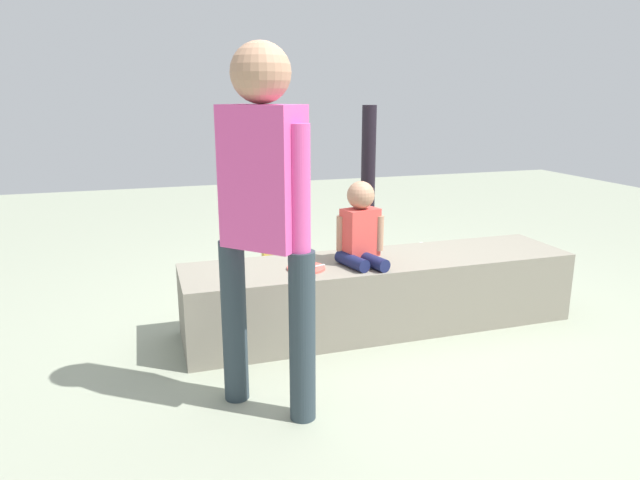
{
  "coord_description": "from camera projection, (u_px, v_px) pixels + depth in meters",
  "views": [
    {
      "loc": [
        -1.35,
        -3.01,
        1.4
      ],
      "look_at": [
        -0.51,
        -0.37,
        0.68
      ],
      "focal_mm": 31.57,
      "sensor_mm": 36.0,
      "label": 1
    }
  ],
  "objects": [
    {
      "name": "party_cup_red",
      "position": [
        259.0,
        278.0,
        4.26
      ],
      "size": [
        0.08,
        0.08,
        0.1
      ],
      "primitive_type": "cylinder",
      "color": "red",
      "rests_on": "ground_plane"
    },
    {
      "name": "child_seated",
      "position": [
        361.0,
        228.0,
        3.28
      ],
      "size": [
        0.29,
        0.34,
        0.48
      ],
      "color": "#171E49",
      "rests_on": "concrete_ledge"
    },
    {
      "name": "water_bottle_near_gift",
      "position": [
        421.0,
        256.0,
        4.67
      ],
      "size": [
        0.06,
        0.06,
        0.22
      ],
      "color": "silver",
      "rests_on": "ground_plane"
    },
    {
      "name": "gift_bag",
      "position": [
        279.0,
        261.0,
        4.45
      ],
      "size": [
        0.25,
        0.1,
        0.29
      ],
      "color": "gold",
      "rests_on": "ground_plane"
    },
    {
      "name": "adult_standing",
      "position": [
        264.0,
        201.0,
        2.36
      ],
      "size": [
        0.37,
        0.37,
        1.61
      ],
      "color": "#2A373F",
      "rests_on": "ground_plane"
    },
    {
      "name": "concrete_ledge",
      "position": [
        380.0,
        293.0,
        3.47
      ],
      "size": [
        2.39,
        0.56,
        0.43
      ],
      "primitive_type": "cube",
      "color": "gray",
      "rests_on": "ground_plane"
    },
    {
      "name": "cake_plate",
      "position": [
        306.0,
        265.0,
        3.21
      ],
      "size": [
        0.22,
        0.22,
        0.07
      ],
      "color": "#E0594C",
      "rests_on": "concrete_ledge"
    },
    {
      "name": "handbag_black_leather",
      "position": [
        424.0,
        272.0,
        4.18
      ],
      "size": [
        0.27,
        0.14,
        0.33
      ],
      "color": "black",
      "rests_on": "ground_plane"
    },
    {
      "name": "cake_box_white",
      "position": [
        315.0,
        278.0,
        4.19
      ],
      "size": [
        0.3,
        0.3,
        0.14
      ],
      "primitive_type": "cube",
      "rotation": [
        0.0,
        0.0,
        0.02
      ],
      "color": "white",
      "rests_on": "ground_plane"
    },
    {
      "name": "railing_post",
      "position": [
        367.0,
        211.0,
        4.41
      ],
      "size": [
        0.36,
        0.36,
        1.33
      ],
      "color": "black",
      "rests_on": "ground_plane"
    },
    {
      "name": "ground_plane",
      "position": [
        379.0,
        325.0,
        3.52
      ],
      "size": [
        12.0,
        12.0,
        0.0
      ],
      "primitive_type": "plane",
      "color": "gray"
    }
  ]
}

